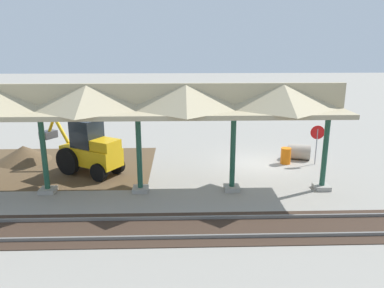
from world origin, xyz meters
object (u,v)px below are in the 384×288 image
concrete_pipe (299,152)px  stop_sign (317,137)px  backhoe (89,149)px  traffic_barrel (286,156)px

concrete_pipe → stop_sign: bearing=123.1°
backhoe → traffic_barrel: bearing=-173.6°
stop_sign → concrete_pipe: 1.62m
stop_sign → backhoe: (12.16, 1.01, -0.31)m
backhoe → concrete_pipe: (-11.53, -1.98, -0.83)m
traffic_barrel → stop_sign: bearing=173.7°
concrete_pipe → traffic_barrel: (0.98, 0.79, 0.01)m
traffic_barrel → backhoe: bearing=6.4°
backhoe → traffic_barrel: size_ratio=5.39×
stop_sign → concrete_pipe: size_ratio=1.52×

